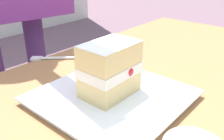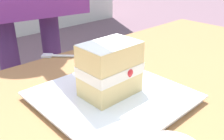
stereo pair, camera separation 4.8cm
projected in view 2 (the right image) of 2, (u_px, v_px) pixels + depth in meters
The scene contains 3 objects.
dessert_plate at pixel (112, 97), 0.51m from camera, with size 0.28×0.28×0.02m.
cake_slice at pixel (110, 69), 0.49m from camera, with size 0.11×0.08×0.11m.
dessert_fork at pixel (66, 56), 0.73m from camera, with size 0.13×0.13×0.01m.
Camera 2 is at (0.28, 0.23, 1.01)m, focal length 39.58 mm.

